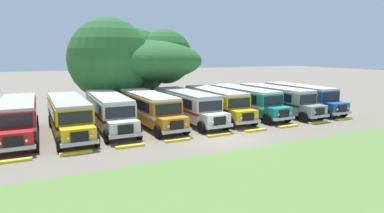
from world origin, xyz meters
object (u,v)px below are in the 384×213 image
Objects in this scene: parked_bus_slot_2 at (109,109)px; parked_bus_slot_6 at (245,100)px; parked_bus_slot_0 at (18,117)px; parked_bus_slot_8 at (300,96)px; broad_shade_tree at (134,61)px; parked_bus_slot_5 at (216,102)px; parked_bus_slot_4 at (187,104)px; parked_bus_slot_1 at (69,114)px; parked_bus_slot_3 at (149,107)px; parked_bus_slot_7 at (276,98)px.

parked_bus_slot_6 is at bearing 89.61° from parked_bus_slot_2.
parked_bus_slot_0 and parked_bus_slot_8 have the same top height.
broad_shade_tree is at bearing -141.20° from parked_bus_slot_6.
parked_bus_slot_0 is 0.70× the size of broad_shade_tree.
parked_bus_slot_0 is 17.41m from parked_bus_slot_5.
parked_bus_slot_8 is (13.95, -0.16, 0.00)m from parked_bus_slot_4.
parked_bus_slot_5 is 1.00× the size of parked_bus_slot_8.
broad_shade_tree reaches higher than parked_bus_slot_4.
parked_bus_slot_1 is 1.00× the size of parked_bus_slot_4.
parked_bus_slot_2 is at bearing -92.92° from parked_bus_slot_6.
parked_bus_slot_0 is 14.08m from parked_bus_slot_4.
parked_bus_slot_1 and parked_bus_slot_3 have the same top height.
broad_shade_tree reaches higher than parked_bus_slot_6.
parked_bus_slot_6 is at bearing 90.25° from parked_bus_slot_0.
parked_bus_slot_6 is 0.70× the size of broad_shade_tree.
parked_bus_slot_5 is 11.98m from broad_shade_tree.
parked_bus_slot_2 is at bearing -95.16° from parked_bus_slot_4.
parked_bus_slot_6 is at bearing -91.68° from parked_bus_slot_8.
parked_bus_slot_1 and parked_bus_slot_5 have the same top height.
parked_bus_slot_6 is at bearing 90.03° from parked_bus_slot_4.
parked_bus_slot_8 is (3.59, 0.23, 0.00)m from parked_bus_slot_7.
broad_shade_tree reaches higher than parked_bus_slot_2.
parked_bus_slot_4 is 1.00× the size of parked_bus_slot_5.
broad_shade_tree reaches higher than parked_bus_slot_8.
parked_bus_slot_3 is 14.07m from parked_bus_slot_7.
parked_bus_slot_5 is at bearing -94.60° from parked_bus_slot_6.
parked_bus_slot_1 is 24.44m from parked_bus_slot_8.
parked_bus_slot_1 is 10.50m from parked_bus_slot_4.
parked_bus_slot_2 and parked_bus_slot_5 have the same top height.
parked_bus_slot_8 is at bearing 88.76° from parked_bus_slot_5.
parked_bus_slot_2 is 10.52m from parked_bus_slot_5.
parked_bus_slot_6 is at bearing 89.32° from parked_bus_slot_5.
parked_bus_slot_6 is 7.24m from parked_bus_slot_8.
parked_bus_slot_0 is 1.00× the size of parked_bus_slot_8.
broad_shade_tree reaches higher than parked_bus_slot_5.
broad_shade_tree is (-16.01, 10.48, 3.92)m from parked_bus_slot_8.
parked_bus_slot_2 and parked_bus_slot_3 have the same top height.
parked_bus_slot_0 is 1.00× the size of parked_bus_slot_5.
parked_bus_slot_0 is 20.79m from parked_bus_slot_6.
parked_bus_slot_6 is (10.42, 0.13, 0.00)m from parked_bus_slot_3.
parked_bus_slot_0 is at bearing -92.20° from parked_bus_slot_6.
parked_bus_slot_1 is (3.58, -0.52, 0.00)m from parked_bus_slot_0.
parked_bus_slot_2 is (3.31, 0.70, 0.00)m from parked_bus_slot_1.
parked_bus_slot_1 is at bearing -90.33° from parked_bus_slot_4.
broad_shade_tree is (8.43, 10.63, 3.92)m from parked_bus_slot_1.
parked_bus_slot_0 is 16.18m from broad_shade_tree.
parked_bus_slot_4 and parked_bus_slot_5 have the same top height.
parked_bus_slot_5 is (10.52, -0.02, 0.00)m from parked_bus_slot_2.
parked_bus_slot_6 is at bearing 88.01° from parked_bus_slot_3.
parked_bus_slot_0 is at bearing -93.94° from parked_bus_slot_7.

